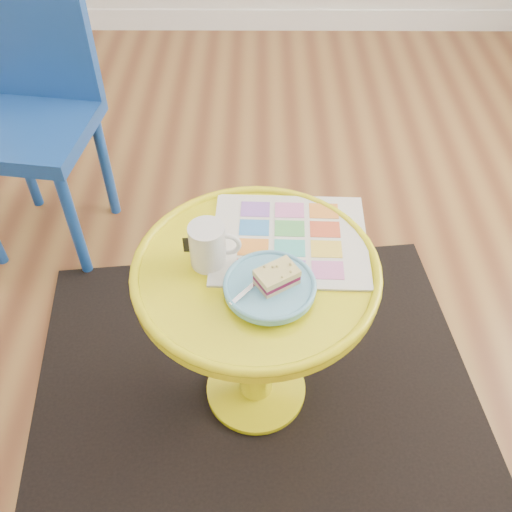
{
  "coord_description": "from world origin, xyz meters",
  "views": [
    {
      "loc": [
        0.26,
        -1.31,
        1.51
      ],
      "look_at": [
        0.26,
        -0.42,
        0.58
      ],
      "focal_mm": 40.0,
      "sensor_mm": 36.0,
      "label": 1
    }
  ],
  "objects_px": {
    "chair": "(31,103)",
    "plate": "(270,287)",
    "side_table": "(256,309)",
    "newspaper": "(290,239)",
    "mug": "(208,244)"
  },
  "relations": [
    {
      "from": "chair",
      "to": "newspaper",
      "type": "distance_m",
      "value": 1.04
    },
    {
      "from": "side_table",
      "to": "plate",
      "type": "height_order",
      "value": "plate"
    },
    {
      "from": "newspaper",
      "to": "mug",
      "type": "xyz_separation_m",
      "value": [
        -0.19,
        -0.07,
        0.05
      ]
    },
    {
      "from": "chair",
      "to": "newspaper",
      "type": "xyz_separation_m",
      "value": [
        0.81,
        -0.65,
        0.02
      ]
    },
    {
      "from": "chair",
      "to": "newspaper",
      "type": "bearing_deg",
      "value": -30.59
    },
    {
      "from": "newspaper",
      "to": "plate",
      "type": "bearing_deg",
      "value": -104.99
    },
    {
      "from": "chair",
      "to": "plate",
      "type": "height_order",
      "value": "chair"
    },
    {
      "from": "mug",
      "to": "chair",
      "type": "bearing_deg",
      "value": 132.66
    },
    {
      "from": "mug",
      "to": "plate",
      "type": "height_order",
      "value": "mug"
    },
    {
      "from": "side_table",
      "to": "plate",
      "type": "xyz_separation_m",
      "value": [
        0.03,
        -0.07,
        0.17
      ]
    },
    {
      "from": "side_table",
      "to": "chair",
      "type": "xyz_separation_m",
      "value": [
        -0.73,
        0.74,
        0.13
      ]
    },
    {
      "from": "side_table",
      "to": "chair",
      "type": "height_order",
      "value": "chair"
    },
    {
      "from": "side_table",
      "to": "newspaper",
      "type": "relative_size",
      "value": 1.55
    },
    {
      "from": "side_table",
      "to": "chair",
      "type": "bearing_deg",
      "value": 134.74
    },
    {
      "from": "plate",
      "to": "mug",
      "type": "bearing_deg",
      "value": 145.85
    }
  ]
}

